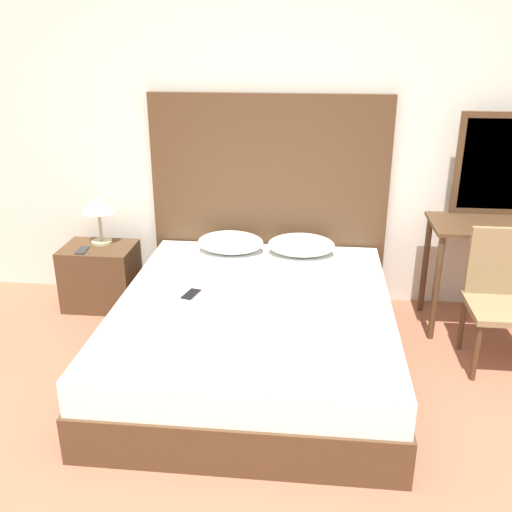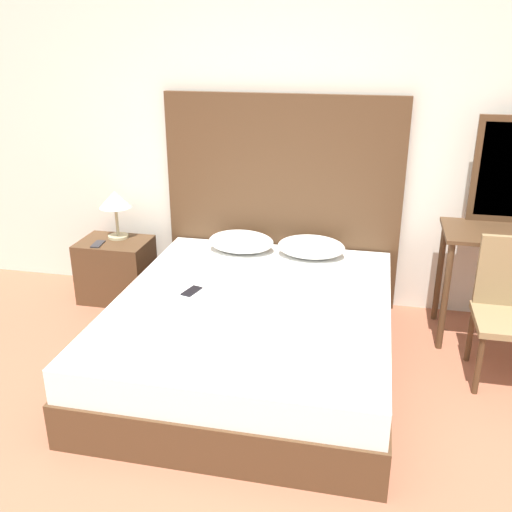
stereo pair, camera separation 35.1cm
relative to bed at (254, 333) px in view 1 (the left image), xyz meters
name	(u,v)px [view 1 (the left image)]	position (x,y,z in m)	size (l,w,h in m)	color
wall_back	(272,127)	(0.01, 1.11, 1.12)	(10.00, 0.06, 2.70)	silver
bed	(254,333)	(0.00, 0.00, 0.00)	(1.70, 2.02, 0.47)	#4C331E
headboard	(269,201)	(0.00, 1.03, 0.57)	(1.79, 0.05, 1.60)	#4C331E
pillow_left	(231,242)	(-0.26, 0.79, 0.31)	(0.49, 0.33, 0.15)	white
pillow_right	(301,245)	(0.26, 0.79, 0.31)	(0.49, 0.33, 0.15)	white
phone_on_bed	(191,294)	(-0.40, 0.03, 0.24)	(0.11, 0.16, 0.01)	black
nightstand	(101,276)	(-1.28, 0.75, 0.01)	(0.54, 0.41, 0.49)	#4C331E
table_lamp	(98,206)	(-1.28, 0.84, 0.55)	(0.25, 0.25, 0.38)	tan
phone_on_nightstand	(82,250)	(-1.36, 0.65, 0.26)	(0.09, 0.16, 0.01)	#232328
vanity_desk	(495,244)	(1.60, 0.70, 0.41)	(0.90, 0.52, 0.79)	#4C331E
vanity_mirror	(497,164)	(1.60, 0.93, 0.92)	(0.56, 0.03, 0.72)	#4C331E
chair	(505,291)	(1.56, 0.25, 0.25)	(0.46, 0.43, 0.87)	olive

